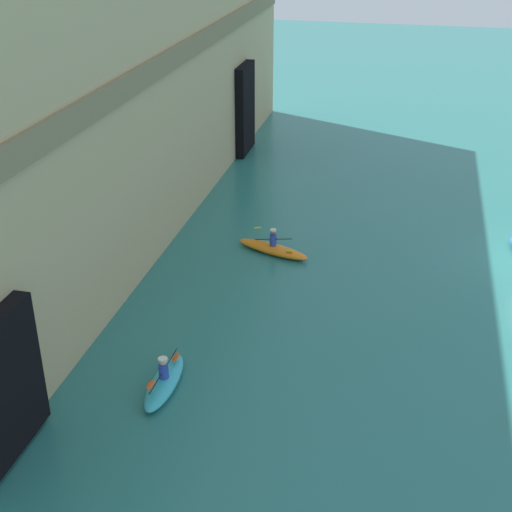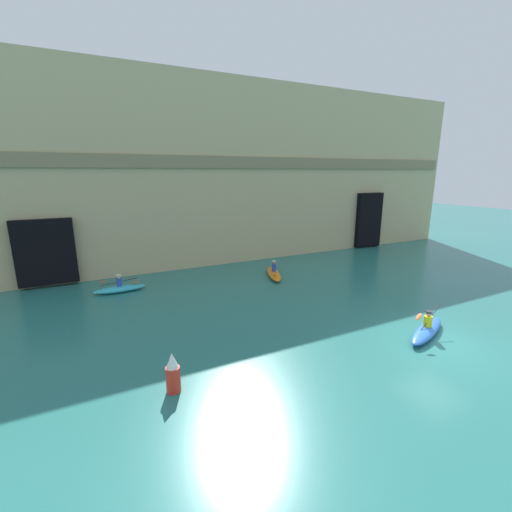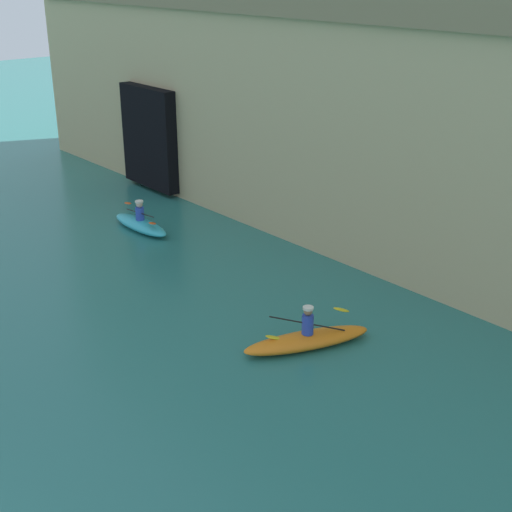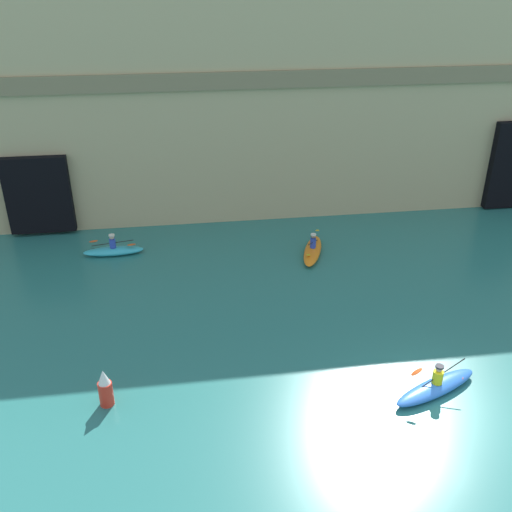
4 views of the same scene
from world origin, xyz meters
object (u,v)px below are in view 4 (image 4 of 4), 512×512
(kayak_blue, at_px, (436,386))
(kayak_orange, at_px, (313,250))
(kayak_cyan, at_px, (113,250))
(marker_buoy, at_px, (105,389))

(kayak_blue, bearing_deg, kayak_orange, -102.94)
(kayak_blue, bearing_deg, kayak_cyan, -68.37)
(kayak_orange, relative_size, kayak_blue, 0.97)
(kayak_orange, distance_m, kayak_cyan, 9.89)
(marker_buoy, bearing_deg, kayak_blue, -5.16)
(kayak_cyan, xyz_separation_m, kayak_blue, (11.55, -11.95, 0.02))
(kayak_orange, distance_m, marker_buoy, 13.28)
(kayak_orange, height_order, kayak_cyan, kayak_orange)
(marker_buoy, bearing_deg, kayak_orange, 46.33)
(kayak_cyan, height_order, kayak_blue, kayak_blue)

